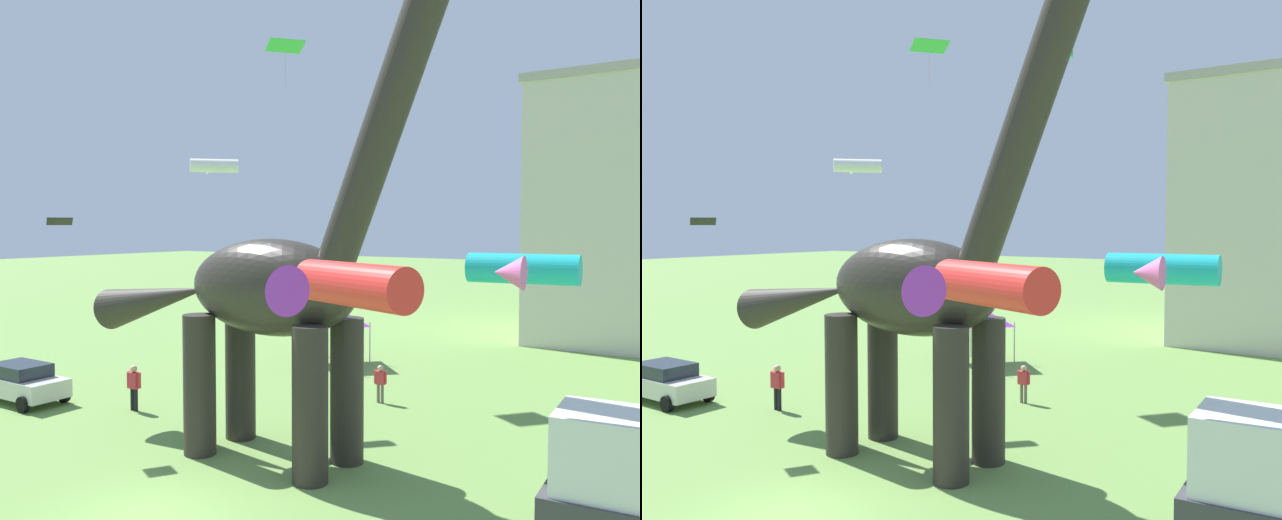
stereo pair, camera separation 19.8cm
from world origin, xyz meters
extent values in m
plane|color=#6B9347|center=(0.00, 0.00, 0.00)|extent=(240.00, 240.00, 0.00)
cylinder|color=#2D2823|center=(1.99, 5.92, 2.18)|extent=(1.01, 1.01, 4.36)
cylinder|color=#2D2823|center=(1.99, 4.00, 2.18)|extent=(1.01, 1.01, 4.36)
cylinder|color=#2D2823|center=(-2.19, 5.92, 2.18)|extent=(1.01, 1.01, 4.36)
cylinder|color=#2D2823|center=(-2.19, 4.00, 2.18)|extent=(1.01, 1.01, 4.36)
ellipsoid|color=#2D2823|center=(-0.10, 4.96, 5.24)|extent=(5.96, 2.57, 2.94)
cylinder|color=#2D2823|center=(3.77, 4.96, 9.94)|extent=(4.29, 1.10, 8.49)
cone|color=#2D2823|center=(-5.10, 4.96, 4.57)|extent=(5.24, 1.47, 2.48)
cube|color=silver|center=(-12.54, 4.44, 0.67)|extent=(4.22, 1.82, 0.72)
cube|color=#232B35|center=(-12.54, 4.44, 1.29)|extent=(2.28, 1.59, 0.52)
cylinder|color=black|center=(-10.99, 5.33, 0.31)|extent=(0.62, 0.23, 0.62)
cylinder|color=black|center=(-10.99, 3.55, 0.31)|extent=(0.62, 0.23, 0.62)
cylinder|color=black|center=(-14.10, 5.33, 0.31)|extent=(0.62, 0.23, 0.62)
cylinder|color=#6B6056|center=(-0.50, 12.36, 0.38)|extent=(0.13, 0.13, 0.75)
cylinder|color=#6B6056|center=(-0.32, 12.36, 0.38)|extent=(0.13, 0.13, 0.75)
cube|color=#D1333D|center=(-0.41, 12.36, 1.02)|extent=(0.41, 0.25, 0.53)
sphere|color=tan|center=(-0.41, 12.36, 1.41)|extent=(0.24, 0.24, 0.24)
cylinder|color=#D1333D|center=(-0.65, 12.36, 1.05)|extent=(0.10, 0.10, 0.51)
cylinder|color=#D1333D|center=(-0.18, 12.36, 1.05)|extent=(0.10, 0.10, 0.51)
cylinder|color=black|center=(-7.81, 6.10, 0.43)|extent=(0.14, 0.14, 0.87)
cylinder|color=black|center=(-7.60, 6.10, 0.43)|extent=(0.14, 0.14, 0.87)
cube|color=#D1333D|center=(-7.71, 6.10, 1.17)|extent=(0.47, 0.29, 0.61)
sphere|color=tan|center=(-7.71, 6.10, 1.62)|extent=(0.27, 0.27, 0.27)
cylinder|color=#D1333D|center=(-7.98, 6.10, 1.21)|extent=(0.12, 0.12, 0.58)
cylinder|color=#D1333D|center=(-7.44, 6.10, 1.21)|extent=(0.12, 0.12, 0.58)
cylinder|color=#B2B2B7|center=(-4.64, 18.92, 1.05)|extent=(0.06, 0.06, 2.10)
cylinder|color=#B2B2B7|center=(-4.64, 16.22, 1.05)|extent=(0.06, 0.06, 2.10)
cylinder|color=#B2B2B7|center=(-7.34, 18.92, 1.05)|extent=(0.06, 0.06, 2.10)
cylinder|color=#B2B2B7|center=(-7.34, 16.22, 1.05)|extent=(0.06, 0.06, 2.10)
pyramid|color=purple|center=(-5.99, 17.57, 2.55)|extent=(3.15, 3.15, 0.90)
cylinder|color=red|center=(5.89, -0.18, 6.00)|extent=(3.09, 1.92, 0.84)
cone|color=purple|center=(5.25, -1.70, 6.00)|extent=(1.03, 1.10, 0.88)
cylinder|color=white|center=(-5.81, 8.62, 9.44)|extent=(1.65, 1.71, 0.52)
cone|color=white|center=(-6.55, 9.32, 9.44)|extent=(0.72, 0.71, 0.55)
cylinder|color=#19B2B7|center=(8.02, 3.20, 6.19)|extent=(2.35, 0.86, 0.64)
cone|color=pink|center=(8.14, 1.94, 6.19)|extent=(0.64, 0.73, 0.68)
cube|color=green|center=(-7.24, 15.19, 15.71)|extent=(2.10, 2.16, 0.33)
cylinder|color=pink|center=(-7.24, 15.19, 14.57)|extent=(0.01, 0.01, 1.74)
cube|color=black|center=(-7.78, 3.07, 7.24)|extent=(0.94, 1.02, 0.26)
cube|color=green|center=(-4.76, 25.29, 17.31)|extent=(0.49, 0.49, 0.33)
cube|color=green|center=(-4.76, 25.29, 17.05)|extent=(0.49, 0.49, 0.33)
camera|label=1|loc=(12.34, -10.86, 7.12)|focal=37.51mm
camera|label=2|loc=(12.50, -10.75, 7.12)|focal=37.51mm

